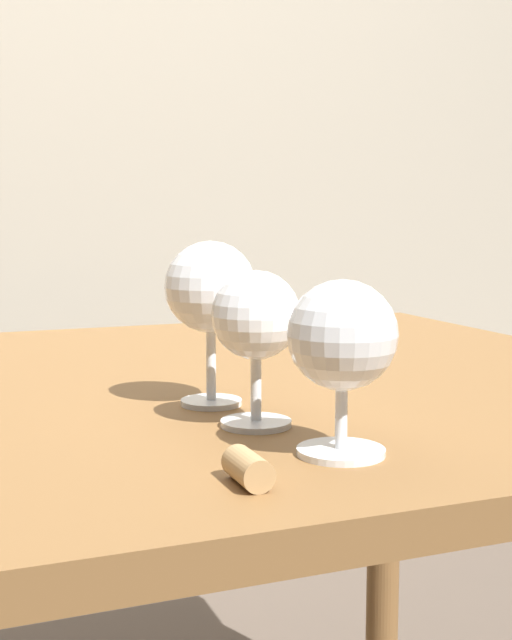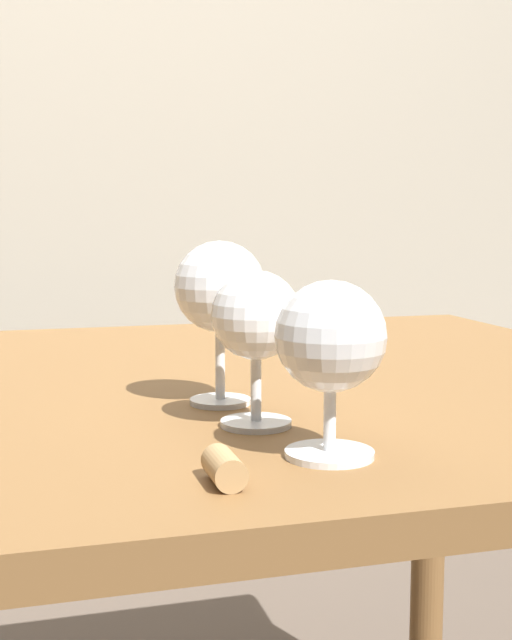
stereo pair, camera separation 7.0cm
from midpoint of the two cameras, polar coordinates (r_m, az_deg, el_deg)
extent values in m
cube|color=#B2A893|center=(2.11, -17.22, 18.08)|extent=(5.00, 0.08, 2.60)
cube|color=brown|center=(0.91, -9.80, -5.02)|extent=(1.15, 0.88, 0.03)
cylinder|color=brown|center=(1.53, 7.15, -13.84)|extent=(0.06, 0.06, 0.68)
cylinder|color=white|center=(0.63, 2.48, -8.75)|extent=(0.07, 0.07, 0.00)
cylinder|color=white|center=(0.62, 2.50, -6.00)|extent=(0.01, 0.01, 0.06)
sphere|color=white|center=(0.61, 2.53, -1.02)|extent=(0.08, 0.08, 0.08)
ellipsoid|color=#470A16|center=(0.61, 2.52, -1.34)|extent=(0.07, 0.07, 0.03)
cylinder|color=white|center=(0.71, -2.82, -6.88)|extent=(0.06, 0.06, 0.00)
cylinder|color=white|center=(0.71, -2.84, -4.17)|extent=(0.01, 0.01, 0.06)
sphere|color=white|center=(0.70, -2.86, 0.32)|extent=(0.07, 0.07, 0.07)
ellipsoid|color=#380711|center=(0.70, -2.86, -0.06)|extent=(0.06, 0.06, 0.02)
cylinder|color=white|center=(0.79, -5.51, -5.47)|extent=(0.06, 0.06, 0.00)
cylinder|color=white|center=(0.78, -5.55, -2.56)|extent=(0.01, 0.01, 0.08)
sphere|color=white|center=(0.78, -5.61, 2.20)|extent=(0.08, 0.08, 0.08)
ellipsoid|color=gold|center=(0.78, -5.61, 1.87)|extent=(0.07, 0.07, 0.03)
cylinder|color=tan|center=(0.56, -4.14, -9.86)|extent=(0.02, 0.04, 0.02)
camera|label=1|loc=(0.03, -92.86, -0.36)|focal=48.21mm
camera|label=2|loc=(0.03, 87.14, 0.36)|focal=48.21mm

